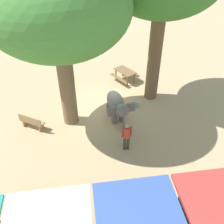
# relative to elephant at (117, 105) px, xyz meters

# --- Properties ---
(ground_plane) EXTENTS (60.00, 60.00, 0.00)m
(ground_plane) POSITION_rel_elephant_xyz_m (0.59, -1.10, -1.00)
(ground_plane) COLOR tan
(elephant) EXTENTS (1.51, 2.28, 1.56)m
(elephant) POSITION_rel_elephant_xyz_m (0.00, 0.00, 0.00)
(elephant) COLOR slate
(elephant) RESTS_ON ground_plane
(person_handler) EXTENTS (0.51, 0.32, 1.62)m
(person_handler) POSITION_rel_elephant_xyz_m (-0.10, 2.36, -0.05)
(person_handler) COLOR #3F3833
(person_handler) RESTS_ON ground_plane
(shade_tree_secondary) EXTENTS (6.43, 5.89, 8.45)m
(shade_tree_secondary) POSITION_rel_elephant_xyz_m (2.56, -0.24, 5.11)
(shade_tree_secondary) COLOR brown
(shade_tree_secondary) RESTS_ON ground_plane
(wooden_bench) EXTENTS (1.40, 1.08, 0.88)m
(wooden_bench) POSITION_rel_elephant_xyz_m (4.63, 0.14, -0.53)
(wooden_bench) COLOR #9E7A51
(wooden_bench) RESTS_ON ground_plane
(picnic_table_near) EXTENTS (2.04, 2.05, 0.78)m
(picnic_table_near) POSITION_rel_elephant_xyz_m (-1.23, -4.10, -0.41)
(picnic_table_near) COLOR brown
(picnic_table_near) RESTS_ON ground_plane
(feed_bucket) EXTENTS (0.36, 0.36, 0.32)m
(feed_bucket) POSITION_rel_elephant_xyz_m (-1.30, -1.07, -0.84)
(feed_bucket) COLOR gray
(feed_bucket) RESTS_ON ground_plane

